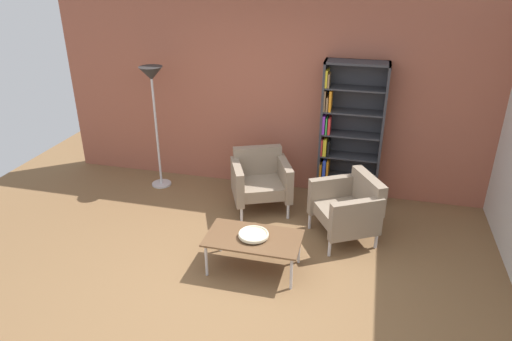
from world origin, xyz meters
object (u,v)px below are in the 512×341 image
at_px(bookshelf_tall, 346,135).
at_px(decorative_bowl, 254,234).
at_px(coffee_table_low, 254,240).
at_px(armchair_near_window, 349,207).
at_px(armchair_spare_guest, 260,179).
at_px(floor_lamp_torchiere, 152,88).

distance_m(bookshelf_tall, decorative_bowl, 2.09).
bearing_deg(bookshelf_tall, decorative_bowl, -112.42).
xyz_separation_m(bookshelf_tall, decorative_bowl, (-0.78, -1.88, -0.49)).
distance_m(coffee_table_low, decorative_bowl, 0.07).
relative_size(bookshelf_tall, armchair_near_window, 2.04).
height_order(bookshelf_tall, coffee_table_low, bookshelf_tall).
bearing_deg(armchair_spare_guest, bookshelf_tall, 4.02).
height_order(coffee_table_low, armchair_spare_guest, armchair_spare_guest).
height_order(armchair_spare_guest, floor_lamp_torchiere, floor_lamp_torchiere).
distance_m(armchair_near_window, floor_lamp_torchiere, 3.03).
height_order(decorative_bowl, armchair_near_window, armchair_near_window).
distance_m(coffee_table_low, floor_lamp_torchiere, 2.67).
relative_size(bookshelf_tall, coffee_table_low, 1.90).
bearing_deg(armchair_spare_guest, floor_lamp_torchiere, 145.91).
distance_m(bookshelf_tall, floor_lamp_torchiere, 2.66).
relative_size(armchair_near_window, floor_lamp_torchiere, 0.54).
height_order(bookshelf_tall, floor_lamp_torchiere, bookshelf_tall).
relative_size(armchair_spare_guest, floor_lamp_torchiere, 0.52).
bearing_deg(coffee_table_low, floor_lamp_torchiere, 138.40).
distance_m(decorative_bowl, armchair_near_window, 1.27).
xyz_separation_m(bookshelf_tall, floor_lamp_torchiere, (-2.60, -0.26, 0.53)).
bearing_deg(decorative_bowl, coffee_table_low, -104.04).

